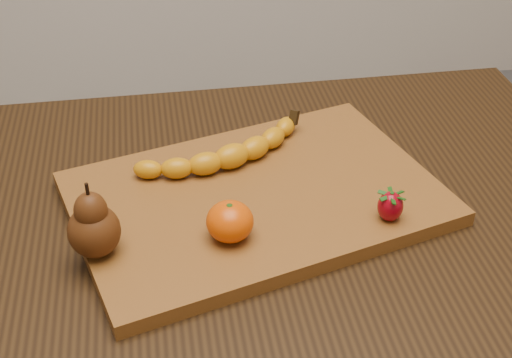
{
  "coord_description": "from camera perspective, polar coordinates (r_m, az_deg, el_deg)",
  "views": [
    {
      "loc": [
        -0.09,
        -0.69,
        1.31
      ],
      "look_at": [
        0.03,
        0.03,
        0.8
      ],
      "focal_mm": 50.0,
      "sensor_mm": 36.0,
      "label": 1
    }
  ],
  "objects": [
    {
      "name": "mandarin",
      "position": [
        0.81,
        -2.1,
        -3.41
      ],
      "size": [
        0.07,
        0.07,
        0.05
      ],
      "primitive_type": "ellipsoid",
      "rotation": [
        0.0,
        0.0,
        -0.32
      ],
      "color": "#D64702",
      "rests_on": "cutting_board"
    },
    {
      "name": "cutting_board",
      "position": [
        0.91,
        -0.0,
        -1.55
      ],
      "size": [
        0.51,
        0.41,
        0.02
      ],
      "primitive_type": "cube",
      "rotation": [
        0.0,
        0.0,
        0.27
      ],
      "color": "brown",
      "rests_on": "table"
    },
    {
      "name": "pear",
      "position": [
        0.8,
        -12.97,
        -3.15
      ],
      "size": [
        0.07,
        0.07,
        0.09
      ],
      "primitive_type": null,
      "rotation": [
        0.0,
        0.0,
        0.28
      ],
      "color": "#4B240C",
      "rests_on": "cutting_board"
    },
    {
      "name": "table",
      "position": [
        0.95,
        -1.35,
        -7.99
      ],
      "size": [
        1.0,
        0.7,
        0.76
      ],
      "color": "black",
      "rests_on": "ground"
    },
    {
      "name": "strawberry",
      "position": [
        0.86,
        10.71,
        -2.08
      ],
      "size": [
        0.04,
        0.04,
        0.04
      ],
      "primitive_type": null,
      "rotation": [
        0.0,
        0.0,
        0.37
      ],
      "color": "maroon",
      "rests_on": "cutting_board"
    },
    {
      "name": "banana",
      "position": [
        0.94,
        -1.95,
        1.84
      ],
      "size": [
        0.22,
        0.13,
        0.03
      ],
      "primitive_type": null,
      "rotation": [
        0.0,
        0.0,
        0.37
      ],
      "color": "orange",
      "rests_on": "cutting_board"
    }
  ]
}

